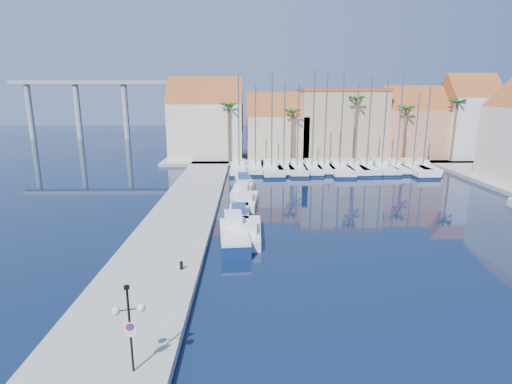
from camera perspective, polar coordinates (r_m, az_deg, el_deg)
ground at (r=24.40m, az=6.09°, el=-13.00°), size 260.00×260.00×0.00m
quay_west at (r=37.20m, az=-10.46°, el=-3.23°), size 6.00×77.00×0.50m
shore_north at (r=71.61m, az=9.34°, el=4.92°), size 54.00×16.00×0.50m
lamp_post at (r=16.33m, az=-17.69°, el=-16.49°), size 1.21×0.55×3.64m
bollard at (r=25.30m, az=-10.61°, el=-10.27°), size 0.20×0.20×0.51m
fishing_boat at (r=30.28m, az=-3.16°, el=-6.06°), size 2.56×6.27×2.14m
motorboat_west_0 at (r=31.48m, az=-1.23°, el=-5.65°), size 2.17×6.45×1.40m
motorboat_west_1 at (r=36.15m, az=-2.46°, el=-3.09°), size 1.83×5.59×1.40m
motorboat_west_2 at (r=40.56m, az=-1.33°, el=-1.21°), size 2.43×6.18×1.40m
motorboat_west_3 at (r=45.11m, az=-1.98°, el=0.31°), size 2.56×6.62×1.40m
motorboat_west_4 at (r=50.56m, az=-1.83°, el=1.78°), size 2.40×5.94×1.40m
sailboat_0 at (r=58.41m, az=-2.41°, el=3.50°), size 2.47×9.14×13.62m
sailboat_1 at (r=59.03m, az=-0.07°, el=3.60°), size 2.82×8.97×12.26m
sailboat_2 at (r=58.45m, az=2.15°, el=3.47°), size 3.41×11.21×14.14m
sailboat_3 at (r=59.01m, az=3.90°, el=3.57°), size 2.74×8.83×12.60m
sailboat_4 at (r=58.69m, az=5.82°, el=3.45°), size 2.79×9.76×12.31m
sailboat_5 at (r=59.29m, az=7.91°, el=3.53°), size 2.78×9.43×14.26m
sailboat_6 at (r=60.31m, az=9.61°, el=3.65°), size 2.65×8.98×13.97m
sailboat_7 at (r=59.91m, az=11.72°, el=3.45°), size 3.50×11.46×14.22m
sailboat_8 at (r=60.39m, az=13.65°, el=3.43°), size 2.96×9.75×12.70m
sailboat_9 at (r=61.24m, az=15.39°, el=3.48°), size 3.34×9.92×13.61m
sailboat_10 at (r=62.00m, az=17.33°, el=3.46°), size 2.88×9.91×13.26m
sailboat_11 at (r=62.60m, az=19.22°, el=3.45°), size 2.30×8.22×13.60m
sailboat_12 at (r=62.93m, az=21.22°, el=3.25°), size 3.50×12.00×11.14m
sailboat_13 at (r=64.40m, az=22.56°, el=3.38°), size 3.30×9.85×12.07m
building_0 at (r=69.12m, az=-7.09°, el=9.92°), size 12.30×9.00×13.50m
building_1 at (r=69.03m, az=3.02°, el=8.97°), size 10.30×8.00×11.00m
building_2 at (r=71.58m, az=11.92°, el=9.64°), size 14.20×10.20×11.50m
building_3 at (r=74.27m, az=21.25°, el=8.85°), size 10.30×8.00×12.00m
building_4 at (r=77.16m, az=27.87°, el=9.17°), size 8.30×8.00×14.00m
palm_0 at (r=63.72m, az=-3.96°, el=11.98°), size 2.60×2.60×10.15m
palm_1 at (r=64.06m, az=5.20°, el=11.12°), size 2.60×2.60×9.15m
palm_2 at (r=65.85m, az=14.13°, el=12.48°), size 2.60×2.60×11.15m
palm_3 at (r=68.38m, az=20.66°, el=10.87°), size 2.60×2.60×9.65m
palm_4 at (r=71.66m, az=26.79°, el=11.14°), size 2.60×2.60×10.65m
viaduct at (r=109.74m, az=-20.86°, el=12.45°), size 48.00×2.20×14.45m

